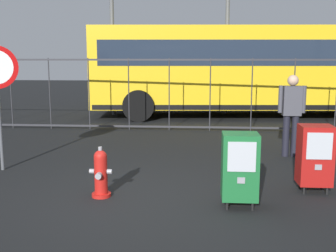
{
  "coord_description": "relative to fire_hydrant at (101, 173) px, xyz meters",
  "views": [
    {
      "loc": [
        0.78,
        -5.48,
        2.03
      ],
      "look_at": [
        0.3,
        1.2,
        0.9
      ],
      "focal_mm": 44.02,
      "sensor_mm": 36.0,
      "label": 1
    }
  ],
  "objects": [
    {
      "name": "bus_near",
      "position": [
        3.12,
        8.59,
        1.36
      ],
      "size": [
        10.64,
        3.34,
        3.0
      ],
      "rotation": [
        0.0,
        0.0,
        0.07
      ],
      "color": "gold",
      "rests_on": "ground_plane"
    },
    {
      "name": "bus_far",
      "position": [
        4.88,
        13.47,
        1.36
      ],
      "size": [
        10.54,
        2.92,
        3.0
      ],
      "rotation": [
        0.0,
        0.0,
        -0.02
      ],
      "color": "gold",
      "rests_on": "ground_plane"
    },
    {
      "name": "ground_plane",
      "position": [
        0.61,
        -0.23,
        -0.35
      ],
      "size": [
        60.0,
        60.0,
        0.0
      ],
      "primitive_type": "plane",
      "color": "black"
    },
    {
      "name": "newspaper_box_primary",
      "position": [
        3.17,
        0.46,
        0.22
      ],
      "size": [
        0.48,
        0.42,
        1.02
      ],
      "color": "black",
      "rests_on": "ground_plane"
    },
    {
      "name": "fire_hydrant",
      "position": [
        0.0,
        0.0,
        0.0
      ],
      "size": [
        0.33,
        0.32,
        0.75
      ],
      "color": "red",
      "rests_on": "ground_plane"
    },
    {
      "name": "pedestrian",
      "position": [
        3.31,
        2.74,
        0.6
      ],
      "size": [
        0.55,
        0.22,
        1.67
      ],
      "color": "black",
      "rests_on": "ground_plane"
    },
    {
      "name": "fence_barrier",
      "position": [
        0.61,
        5.59,
        0.67
      ],
      "size": [
        18.03,
        0.04,
        2.0
      ],
      "color": "#2D2D33",
      "rests_on": "ground_plane"
    },
    {
      "name": "newspaper_box_secondary",
      "position": [
        1.98,
        -0.27,
        0.22
      ],
      "size": [
        0.48,
        0.42,
        1.02
      ],
      "color": "black",
      "rests_on": "ground_plane"
    }
  ]
}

